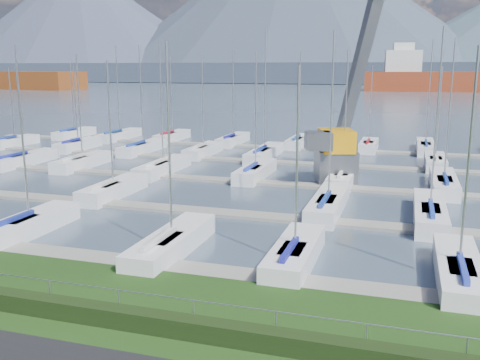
% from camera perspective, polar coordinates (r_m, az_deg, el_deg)
% --- Properties ---
extents(water, '(800.00, 540.00, 0.20)m').
position_cam_1_polar(water, '(276.60, 15.63, 9.50)').
color(water, '#455465').
extents(hedge, '(80.00, 0.70, 0.70)m').
position_cam_1_polar(hedge, '(20.23, -10.81, -14.43)').
color(hedge, black).
rests_on(hedge, grass).
extents(fence, '(80.00, 0.04, 0.04)m').
position_cam_1_polar(fence, '(20.19, -10.37, -11.81)').
color(fence, '#919599').
rests_on(fence, grass).
extents(foothill, '(900.00, 80.00, 12.00)m').
position_cam_1_polar(foothill, '(346.42, 16.09, 10.94)').
color(foothill, '#3A4456').
rests_on(foothill, water).
extents(mountains, '(1190.00, 360.00, 115.00)m').
position_cam_1_polar(mountains, '(422.58, 17.73, 16.47)').
color(mountains, '#444F63').
rests_on(mountains, water).
extents(docks, '(90.00, 41.60, 0.25)m').
position_cam_1_polar(docks, '(44.23, 5.38, -0.50)').
color(docks, slate).
rests_on(docks, water).
extents(crane, '(7.39, 13.03, 22.35)m').
position_cam_1_polar(crane, '(46.11, 11.11, 6.82)').
color(crane, slate).
rests_on(crane, water).
extents(sailboat_fleet, '(75.87, 50.06, 13.72)m').
position_cam_1_polar(sailboat_fleet, '(46.58, 4.31, 7.22)').
color(sailboat_fleet, silver).
rests_on(sailboat_fleet, water).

